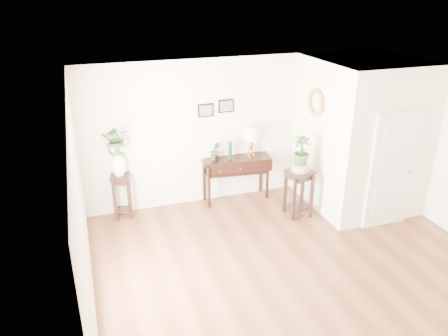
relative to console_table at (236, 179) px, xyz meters
name	(u,v)px	position (x,y,z in m)	size (l,w,h in m)	color
floor	(300,271)	(0.10, -2.57, -0.45)	(6.00, 5.50, 0.02)	brown
ceiling	(315,88)	(0.10, -2.57, 2.35)	(6.00, 5.50, 0.02)	white
wall_back	(238,130)	(0.10, 0.18, 0.95)	(6.00, 0.02, 2.80)	#F4E6CE
wall_left	(83,223)	(-2.90, -2.57, 0.95)	(0.02, 5.50, 2.80)	#F4E6CE
partition	(360,134)	(2.20, -0.79, 0.95)	(1.80, 1.95, 2.80)	#F4E6CE
door	(392,171)	(2.20, -1.79, 0.60)	(0.90, 0.05, 2.10)	silver
art_print_left	(206,110)	(-0.55, 0.16, 1.40)	(0.30, 0.02, 0.25)	black
art_print_right	(226,106)	(-0.15, 0.16, 1.45)	(0.30, 0.02, 0.25)	black
wall_ornament	(315,103)	(1.26, -0.67, 1.60)	(0.51, 0.51, 0.07)	#CB7938
console_table	(236,179)	(0.00, 0.00, 0.00)	(1.34, 0.45, 0.89)	black
table_lamp	(251,139)	(0.31, 0.00, 0.80)	(0.35, 0.35, 0.62)	#B98C46
green_vase	(230,150)	(-0.13, 0.00, 0.62)	(0.07, 0.07, 0.35)	black
potted_plant	(215,151)	(-0.43, 0.00, 0.63)	(0.20, 0.16, 0.36)	#2F5926
plant_stand_a	(122,196)	(-2.24, 0.00, -0.02)	(0.33, 0.33, 0.84)	black
porcelain_vase	(118,164)	(-2.24, 0.00, 0.62)	(0.27, 0.27, 0.47)	white
lily_arrangement	(116,140)	(-2.24, 0.00, 1.07)	(0.49, 0.42, 0.54)	#2F5926
plant_stand_b	(298,193)	(0.87, -0.97, 0.00)	(0.42, 0.42, 0.89)	black
ceramic_bowl	(300,167)	(0.87, -0.97, 0.53)	(0.33, 0.33, 0.15)	tan
narcissus	(301,151)	(0.87, -0.97, 0.83)	(0.30, 0.30, 0.53)	#2F5926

